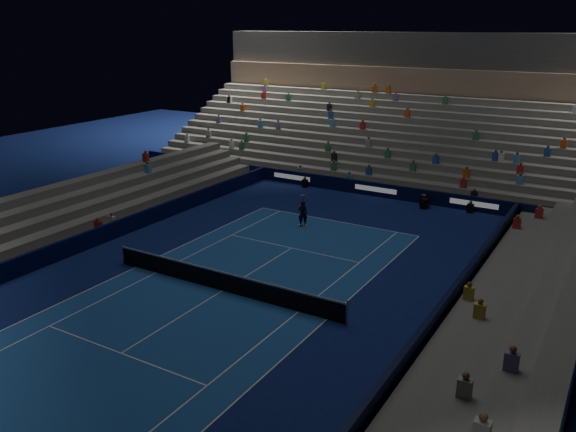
{
  "coord_description": "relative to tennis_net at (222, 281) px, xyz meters",
  "views": [
    {
      "loc": [
        15.42,
        -19.95,
        11.89
      ],
      "look_at": [
        0.0,
        6.0,
        2.0
      ],
      "focal_mm": 36.64,
      "sensor_mm": 36.0,
      "label": 1
    }
  ],
  "objects": [
    {
      "name": "grandstand_west",
      "position": [
        -13.17,
        0.0,
        0.41
      ],
      "size": [
        5.0,
        37.0,
        2.5
      ],
      "color": "slate",
      "rests_on": "ground"
    },
    {
      "name": "grandstand_east",
      "position": [
        13.17,
        0.0,
        0.41
      ],
      "size": [
        5.0,
        37.0,
        2.5
      ],
      "color": "slate",
      "rests_on": "ground"
    },
    {
      "name": "court_surface",
      "position": [
        0.0,
        0.0,
        -0.5
      ],
      "size": [
        10.97,
        23.77,
        0.01
      ],
      "primitive_type": "cube",
      "color": "#1B4B95",
      "rests_on": "ground"
    },
    {
      "name": "tennis_net",
      "position": [
        0.0,
        0.0,
        0.0
      ],
      "size": [
        12.9,
        0.1,
        1.1
      ],
      "color": "#B2B2B7",
      "rests_on": "ground"
    },
    {
      "name": "tennis_player",
      "position": [
        -1.31,
        9.98,
        0.31
      ],
      "size": [
        0.69,
        0.59,
        1.62
      ],
      "primitive_type": "imported",
      "rotation": [
        0.0,
        0.0,
        3.54
      ],
      "color": "black",
      "rests_on": "ground"
    },
    {
      "name": "grandstand_main",
      "position": [
        0.0,
        27.9,
        2.87
      ],
      "size": [
        44.0,
        15.2,
        11.2
      ],
      "color": "slate",
      "rests_on": "ground"
    },
    {
      "name": "sponsor_barrier_west",
      "position": [
        -9.7,
        0.0,
        -0.0
      ],
      "size": [
        0.25,
        37.0,
        1.0
      ],
      "primitive_type": "cube",
      "color": "#080B32",
      "rests_on": "ground"
    },
    {
      "name": "ground",
      "position": [
        0.0,
        0.0,
        -0.5
      ],
      "size": [
        90.0,
        90.0,
        0.0
      ],
      "primitive_type": "plane",
      "color": "#0E1A54",
      "rests_on": "ground"
    },
    {
      "name": "sponsor_barrier_far",
      "position": [
        0.0,
        18.5,
        -0.0
      ],
      "size": [
        44.0,
        0.25,
        1.0
      ],
      "primitive_type": "cube",
      "color": "black",
      "rests_on": "ground"
    },
    {
      "name": "broadcast_camera",
      "position": [
        3.95,
        17.47,
        -0.17
      ],
      "size": [
        0.53,
        0.97,
        0.66
      ],
      "color": "black",
      "rests_on": "ground"
    },
    {
      "name": "sponsor_barrier_east",
      "position": [
        9.7,
        0.0,
        -0.0
      ],
      "size": [
        0.25,
        37.0,
        1.0
      ],
      "primitive_type": "cube",
      "color": "black",
      "rests_on": "ground"
    }
  ]
}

